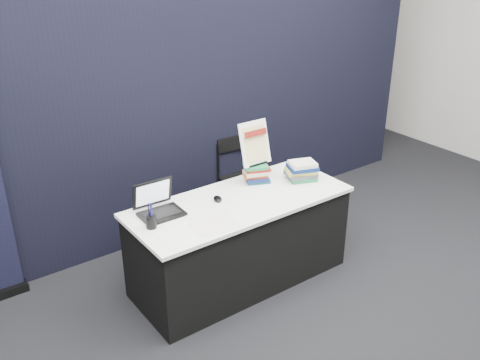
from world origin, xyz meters
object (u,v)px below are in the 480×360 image
at_px(laptop, 158,206).
at_px(book_stack_tall, 257,173).
at_px(display_table, 240,241).
at_px(stacking_chair, 242,176).
at_px(book_stack_short, 302,171).
at_px(info_sign, 255,144).

distance_m(laptop, book_stack_tall, 0.94).
distance_m(display_table, laptop, 0.78).
distance_m(display_table, stacking_chair, 1.07).
height_order(display_table, laptop, laptop).
relative_size(book_stack_short, info_sign, 0.75).
bearing_deg(stacking_chair, laptop, -149.13).
height_order(book_stack_tall, stacking_chair, book_stack_tall).
bearing_deg(book_stack_tall, stacking_chair, 63.44).
xyz_separation_m(laptop, book_stack_short, (1.27, -0.19, 0.03)).
bearing_deg(info_sign, display_table, -144.29).
height_order(laptop, book_stack_tall, laptop).
height_order(display_table, stacking_chair, stacking_chair).
bearing_deg(stacking_chair, book_stack_short, -86.76).
xyz_separation_m(book_stack_short, stacking_chair, (-0.00, 0.85, -0.36)).
height_order(display_table, book_stack_short, book_stack_short).
xyz_separation_m(book_stack_tall, stacking_chair, (0.33, 0.66, -0.36)).
bearing_deg(display_table, book_stack_short, -0.07).
bearing_deg(book_stack_tall, book_stack_short, -30.76).
height_order(info_sign, stacking_chair, info_sign).
xyz_separation_m(display_table, stacking_chair, (0.65, 0.85, 0.09)).
xyz_separation_m(laptop, book_stack_tall, (0.94, 0.01, 0.02)).
xyz_separation_m(laptop, info_sign, (0.94, 0.04, 0.27)).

